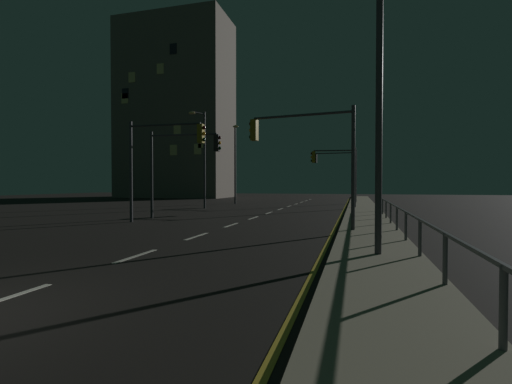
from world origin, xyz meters
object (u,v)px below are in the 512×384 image
traffic_light_far_center (182,156)px  traffic_light_near_right (337,166)px  building_distant (176,110)px  traffic_light_overhead_east (163,150)px  street_lamp_median (202,152)px  traffic_light_near_left (304,143)px  street_lamp_far_end (391,76)px  street_lamp_corner (235,158)px  traffic_light_far_left (335,165)px

traffic_light_far_center → traffic_light_near_right: size_ratio=0.95×
traffic_light_far_center → building_distant: building_distant is taller
traffic_light_overhead_east → traffic_light_near_right: (7.78, 22.41, 0.20)m
street_lamp_median → building_distant: bearing=122.2°
street_lamp_median → traffic_light_overhead_east: bearing=-76.8°
traffic_light_near_left → building_distant: bearing=124.9°
traffic_light_overhead_east → traffic_light_near_right: bearing=70.9°
street_lamp_median → street_lamp_far_end: bearing=-53.0°
street_lamp_far_end → street_lamp_median: street_lamp_far_end is taller
street_lamp_far_end → traffic_light_far_center: bearing=140.3°
traffic_light_near_right → street_lamp_corner: 10.80m
building_distant → traffic_light_overhead_east: bearing=-63.2°
street_lamp_median → building_distant: 29.62m
traffic_light_overhead_east → street_lamp_corner: (-2.28, 18.55, 0.95)m
traffic_light_overhead_east → street_lamp_median: street_lamp_median is taller
traffic_light_near_left → street_lamp_far_end: size_ratio=0.64×
traffic_light_far_center → street_lamp_corner: (-2.23, 16.27, 1.09)m
traffic_light_near_right → street_lamp_median: (-10.34, -11.51, 0.73)m
traffic_light_near_right → street_lamp_corner: size_ratio=0.68×
street_lamp_corner → street_lamp_median: size_ratio=1.00×
traffic_light_near_right → traffic_light_overhead_east: bearing=-109.1°
traffic_light_near_right → street_lamp_median: size_ratio=0.68×
traffic_light_near_right → street_lamp_corner: bearing=-159.0°
building_distant → traffic_light_far_center: bearing=-61.6°
traffic_light_near_right → street_lamp_corner: (-10.06, -3.86, 0.75)m
traffic_light_overhead_east → traffic_light_far_center: (-0.06, 2.28, -0.14)m
traffic_light_far_center → building_distant: (-17.54, 32.49, 10.07)m
traffic_light_near_left → street_lamp_median: street_lamp_median is taller
traffic_light_far_left → street_lamp_corner: bearing=155.5°
traffic_light_overhead_east → traffic_light_near_left: size_ratio=1.05×
traffic_light_overhead_east → traffic_light_far_left: bearing=59.8°
traffic_light_overhead_east → street_lamp_corner: street_lamp_corner is taller
street_lamp_median → building_distant: (-15.05, 23.88, 9.00)m
street_lamp_corner → traffic_light_near_left: bearing=-63.6°
traffic_light_overhead_east → traffic_light_far_center: size_ratio=1.04×
traffic_light_far_center → building_distant: bearing=118.4°
traffic_light_near_right → street_lamp_far_end: 29.16m
traffic_light_far_left → traffic_light_overhead_east: (-8.04, -13.84, 0.18)m
street_lamp_far_end → street_lamp_median: (-13.18, 17.50, -0.18)m
traffic_light_near_right → street_lamp_far_end: street_lamp_far_end is taller
traffic_light_far_left → street_lamp_median: 11.06m
building_distant → street_lamp_far_end: bearing=-55.7°
traffic_light_near_left → traffic_light_near_right: 23.69m
traffic_light_overhead_east → street_lamp_corner: 18.71m
traffic_light_overhead_east → street_lamp_corner: bearing=97.0°
traffic_light_far_left → street_lamp_corner: (-10.33, 4.71, 1.14)m
traffic_light_near_left → street_lamp_median: (-10.12, 12.17, 0.94)m
street_lamp_median → traffic_light_far_center: bearing=-73.8°
traffic_light_far_left → traffic_light_far_center: size_ratio=0.96×
traffic_light_overhead_east → building_distant: building_distant is taller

